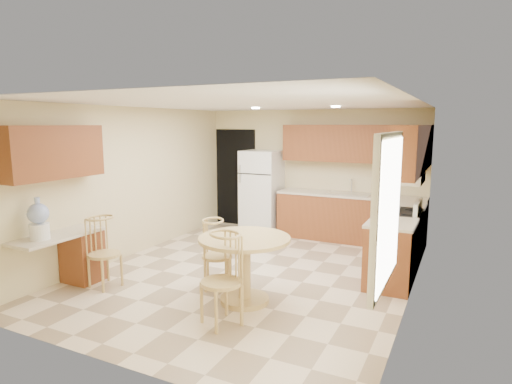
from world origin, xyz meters
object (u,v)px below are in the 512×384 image
at_px(refrigerator, 262,191).
at_px(water_crock, 39,220).
at_px(chair_table_b, 216,273).
at_px(stove, 397,239).
at_px(dining_table, 245,260).
at_px(chair_desk, 99,247).
at_px(chair_table_a, 213,249).

relative_size(refrigerator, water_crock, 3.12).
xyz_separation_m(refrigerator, chair_table_b, (1.41, -4.10, -0.22)).
bearing_deg(water_crock, stove, 38.64).
xyz_separation_m(chair_table_b, water_crock, (-2.46, -0.25, 0.39)).
height_order(dining_table, chair_desk, chair_desk).
bearing_deg(chair_table_b, refrigerator, -42.64).
xyz_separation_m(refrigerator, dining_table, (1.36, -3.36, -0.29)).
bearing_deg(chair_table_a, water_crock, -83.73).
height_order(refrigerator, dining_table, refrigerator).
distance_m(chair_desk, water_crock, 0.81).
relative_size(dining_table, chair_table_b, 1.11).
bearing_deg(water_crock, dining_table, 22.61).
relative_size(refrigerator, chair_desk, 1.75).
xyz_separation_m(refrigerator, chair_desk, (-0.60, -3.83, -0.25)).
relative_size(dining_table, chair_table_a, 1.21).
distance_m(dining_table, water_crock, 2.65).
bearing_deg(chair_table_a, chair_table_b, 7.66).
distance_m(refrigerator, chair_desk, 3.89).
relative_size(refrigerator, stove, 1.54).
bearing_deg(stove, chair_table_b, -116.99).
bearing_deg(stove, water_crock, -141.36).
distance_m(dining_table, chair_desk, 2.01).
bearing_deg(chair_table_b, chair_table_a, -28.10).
relative_size(dining_table, water_crock, 2.11).
xyz_separation_m(dining_table, chair_table_a, (-0.55, 0.16, 0.02)).
bearing_deg(stove, chair_desk, -143.04).
bearing_deg(refrigerator, chair_desk, -98.89).
relative_size(stove, chair_table_a, 1.16).
bearing_deg(water_crock, chair_table_b, 5.91).
height_order(refrigerator, stove, refrigerator).
xyz_separation_m(dining_table, water_crock, (-2.41, -1.00, 0.46)).
height_order(refrigerator, chair_table_b, refrigerator).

